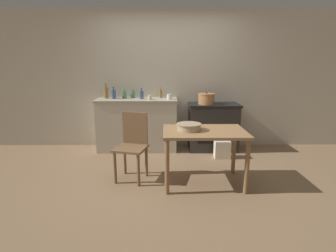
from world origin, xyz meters
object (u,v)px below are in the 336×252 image
object	(u,v)px
bottle_center	(160,94)
cup_right	(169,97)
flour_sack	(222,149)
cup_mid_right	(150,97)
stove	(213,127)
chair	(133,144)
mixing_bowl_large	(189,126)
bottle_left	(133,94)
stock_pot	(206,99)
bottle_center_right	(114,94)
bottle_far_left	(106,92)
bottle_mid_left	(124,95)
work_table	(204,138)
bottle_center_left	(142,95)

from	to	relation	value
bottle_center	cup_right	bearing A→B (deg)	-52.90
flour_sack	cup_mid_right	size ratio (longest dim) A/B	3.86
stove	cup_right	world-z (taller)	cup_right
chair	mixing_bowl_large	world-z (taller)	chair
flour_sack	bottle_left	world-z (taller)	bottle_left
flour_sack	stock_pot	xyz separation A→B (m)	(-0.23, 0.42, 0.81)
stove	bottle_center_right	world-z (taller)	bottle_center_right
bottle_far_left	mixing_bowl_large	bearing A→B (deg)	-48.06
bottle_center	bottle_center_right	size ratio (longest dim) A/B	0.90
stock_pot	bottle_far_left	bearing A→B (deg)	174.21
bottle_center	bottle_mid_left	bearing A→B (deg)	-174.85
mixing_bowl_large	bottle_center	distance (m)	1.69
chair	bottle_left	xyz separation A→B (m)	(-0.16, 1.44, 0.52)
chair	work_table	bearing A→B (deg)	3.80
stove	bottle_center_right	size ratio (longest dim) A/B	4.14
work_table	chair	bearing A→B (deg)	169.46
bottle_far_left	bottle_left	xyz separation A→B (m)	(0.49, 0.05, -0.04)
mixing_bowl_large	cup_right	bearing A→B (deg)	99.47
bottle_mid_left	bottle_center_right	size ratio (longest dim) A/B	0.76
stove	bottle_far_left	xyz separation A→B (m)	(-1.98, 0.12, 0.62)
cup_mid_right	chair	bearing A→B (deg)	-98.45
bottle_center_left	cup_right	xyz separation A→B (m)	(0.51, -0.07, -0.03)
cup_right	stock_pot	bearing A→B (deg)	-2.09
bottle_center_right	bottle_far_left	bearing A→B (deg)	152.38
bottle_mid_left	bottle_center	world-z (taller)	bottle_center
bottle_center_left	bottle_center_right	xyz separation A→B (m)	(-0.51, 0.01, 0.01)
mixing_bowl_large	bottle_center_right	bearing A→B (deg)	130.13
stock_pot	bottle_mid_left	distance (m)	1.51
flour_sack	bottle_far_left	size ratio (longest dim) A/B	1.11
bottle_mid_left	stove	bearing A→B (deg)	-4.19
stock_pot	bottle_far_left	xyz separation A→B (m)	(-1.83, 0.19, 0.10)
bottle_center_right	chair	bearing A→B (deg)	-69.56
work_table	bottle_center	distance (m)	1.79
work_table	bottle_mid_left	size ratio (longest dim) A/B	6.31
work_table	stove	bearing A→B (deg)	75.47
stove	bottle_center_left	distance (m)	1.45
work_table	mixing_bowl_large	distance (m)	0.26
cup_right	flour_sack	bearing A→B (deg)	-26.35
bottle_far_left	bottle_mid_left	size ratio (longest dim) A/B	1.62
bottle_far_left	bottle_left	bearing A→B (deg)	5.31
bottle_center_left	cup_mid_right	distance (m)	0.20
bottle_far_left	cup_right	bearing A→B (deg)	-7.87
bottle_mid_left	bottle_center_left	world-z (taller)	bottle_center_left
bottle_mid_left	chair	bearing A→B (deg)	-77.36
work_table	bottle_far_left	bearing A→B (deg)	135.55
work_table	bottle_center	size ratio (longest dim) A/B	5.33
flour_sack	cup_mid_right	bearing A→B (deg)	162.33
bottle_mid_left	bottle_center_right	world-z (taller)	bottle_center_right
bottle_center	bottle_center_right	distance (m)	0.86
flour_sack	cup_right	bearing A→B (deg)	153.65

